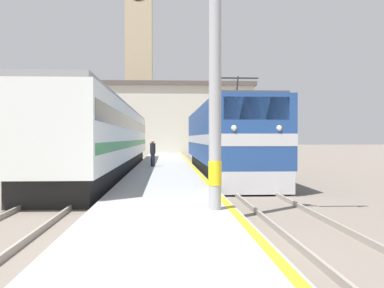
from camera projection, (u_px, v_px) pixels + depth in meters
name	position (u px, v px, depth m)	size (l,w,h in m)	color
ground_plane	(166.00, 163.00, 37.69)	(200.00, 200.00, 0.00)	#70665B
platform	(165.00, 164.00, 32.69)	(3.67, 140.00, 0.32)	#999999
rail_track_near	(209.00, 166.00, 32.88)	(2.84, 140.00, 0.16)	#70665B
rail_track_far	(119.00, 166.00, 32.50)	(2.84, 140.00, 0.16)	#70665B
locomotive_train	(223.00, 140.00, 24.99)	(2.92, 18.92, 4.82)	black
passenger_train	(110.00, 137.00, 27.23)	(2.92, 30.19, 3.94)	black
catenary_mast	(217.00, 49.00, 10.99)	(2.26, 0.33, 8.09)	#9E9EA3
person_on_platform	(153.00, 152.00, 27.70)	(0.34, 0.34, 1.65)	#23232D
clock_tower	(139.00, 47.00, 69.60)	(5.07, 5.07, 30.79)	tan
station_building	(154.00, 120.00, 56.22)	(24.12, 10.20, 8.65)	beige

